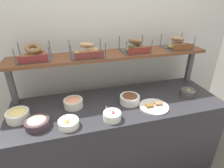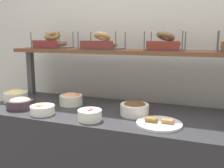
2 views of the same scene
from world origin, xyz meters
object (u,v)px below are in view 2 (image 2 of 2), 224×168
Objects in this scene: bowl_chocolate_spread at (135,108)px; bagel_basket_poppy at (165,44)px; bowl_egg_salad at (16,96)px; serving_plate_white at (159,123)px; bagel_basket_sesame at (102,43)px; bowl_tuna_salad at (20,103)px; bowl_beet_salad at (90,115)px; bowl_fruit_salad at (42,110)px; serving_spoon_near_plate at (90,115)px; bowl_lox_spread at (71,99)px; bagel_basket_cinnamon_raisin at (52,43)px.

bowl_chocolate_spread is 0.71× the size of bagel_basket_poppy.
serving_plate_white is (1.21, -0.14, -0.04)m from bowl_egg_salad.
bagel_basket_sesame is 0.50m from bagel_basket_poppy.
bowl_egg_salad is (-1.02, 0.00, 0.00)m from bowl_chocolate_spread.
bowl_tuna_salad is 1.17m from bagel_basket_poppy.
bowl_tuna_salad is 0.62m from bowl_beet_salad.
bowl_fruit_salad is 0.70m from bagel_basket_sesame.
bagel_basket_sesame is at bearing 62.42° from bowl_fruit_salad.
serving_plate_white is 1.01× the size of bagel_basket_poppy.
serving_spoon_near_plate is at bearing 13.73° from bowl_fruit_salad.
bowl_egg_salad is (-0.17, 0.14, 0.01)m from bowl_tuna_salad.
bowl_beet_salad is at bearing -43.75° from bowl_lox_spread.
bowl_egg_salad reaches higher than serving_plate_white.
bagel_basket_sesame is at bearing 46.29° from bowl_lox_spread.
bowl_fruit_salad reaches higher than serving_spoon_near_plate.
serving_spoon_near_plate is (0.57, 0.01, -0.03)m from bowl_tuna_salad.
bowl_fruit_salad is at bearing -102.85° from bowl_lox_spread.
bowl_fruit_salad reaches higher than serving_plate_white.
bowl_tuna_salad is (-0.85, -0.14, -0.01)m from bowl_chocolate_spread.
bowl_egg_salad reaches higher than bowl_chocolate_spread.
bowl_fruit_salad is (0.41, -0.21, -0.02)m from bowl_egg_salad.
serving_spoon_near_plate is (0.33, 0.08, -0.02)m from bowl_fruit_salad.
bagel_basket_poppy is (0.14, 0.29, 0.43)m from bowl_chocolate_spread.
bagel_basket_sesame reaches higher than serving_plate_white.
bagel_basket_cinnamon_raisin reaches higher than bowl_beet_salad.
bowl_lox_spread is 0.84m from bagel_basket_poppy.
bowl_beet_salad is at bearing -127.47° from bagel_basket_poppy.
serving_spoon_near_plate is at bearing -38.12° from bowl_lox_spread.
bowl_fruit_salad is (-0.61, -0.20, -0.02)m from bowl_chocolate_spread.
bowl_lox_spread is at bearing -133.71° from bagel_basket_sesame.
bagel_basket_cinnamon_raisin is (-0.60, 0.51, 0.44)m from bowl_beet_salad.
bagel_basket_sesame is at bearing -178.13° from bagel_basket_poppy.
bagel_basket_cinnamon_raisin is at bearing 88.18° from bowl_tuna_salad.
bowl_lox_spread is at bearing 136.25° from bowl_beet_salad.
serving_plate_white is 0.87× the size of bagel_basket_sesame.
bowl_chocolate_spread is 0.24m from serving_plate_white.
bowl_chocolate_spread is at bearing 9.24° from bowl_tuna_salad.
bagel_basket_poppy is (0.98, -0.01, 0.00)m from bagel_basket_cinnamon_raisin.
bowl_tuna_salad is at bearing -179.96° from serving_plate_white.
bowl_chocolate_spread is at bearing -37.69° from bagel_basket_sesame.
serving_plate_white is 0.48m from serving_spoon_near_plate.
bowl_tuna_salad is 0.57m from serving_spoon_near_plate.
bowl_chocolate_spread is at bearing 144.78° from serving_plate_white.
bowl_beet_salad is (0.78, -0.21, -0.01)m from bowl_egg_salad.
bowl_egg_salad is 0.59× the size of bagel_basket_sesame.
bowl_egg_salad is 1.24× the size of bowl_beet_salad.
bowl_tuna_salad is 1.10× the size of bowl_lox_spread.
bowl_chocolate_spread is 0.61× the size of bagel_basket_sesame.
bowl_beet_salad is (0.61, -0.07, -0.00)m from bowl_tuna_salad.
bowl_tuna_salad is 0.78m from bagel_basket_sesame.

